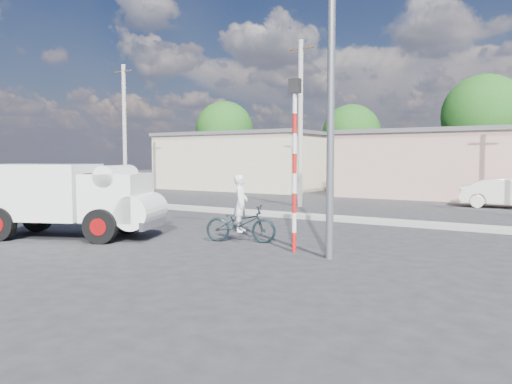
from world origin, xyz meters
The scene contains 11 objects.
ground_plane centered at (0.00, 0.00, 0.00)m, with size 120.00×120.00×0.00m, color #252528.
median centered at (0.00, 8.00, 0.08)m, with size 40.00×0.80×0.16m, color #99968E.
truck centered at (-3.57, 0.03, 1.22)m, with size 5.64×3.84×2.20m.
bicycle centered at (1.23, 2.01, 0.53)m, with size 0.71×2.02×1.06m, color black.
cyclist centered at (1.23, 2.01, 0.81)m, with size 0.59×0.39×1.61m, color white.
car_cream centered at (6.63, 16.70, 0.70)m, with size 1.48×4.24×1.40m, color white.
traffic_pole centered at (3.20, 1.50, 2.59)m, with size 0.28×0.18×4.36m.
streetlight centered at (4.14, 1.20, 4.96)m, with size 2.34×0.22×9.00m.
building_row centered at (1.10, 22.00, 2.13)m, with size 37.80×7.30×4.44m.
tree_row centered at (-2.27, 28.62, 4.83)m, with size 34.13×7.32×8.10m.
utility_poles centered at (3.25, 12.00, 4.07)m, with size 35.40×0.24×8.00m.
Camera 1 is at (9.04, -9.65, 2.41)m, focal length 35.00 mm.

